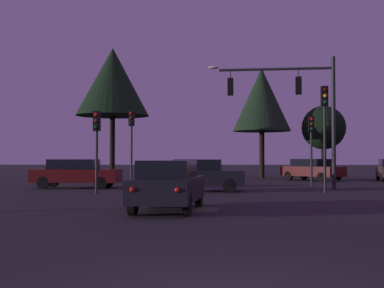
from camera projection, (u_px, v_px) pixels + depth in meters
ground_plane at (219, 184)px, 30.08m from camera, size 168.00×168.00×0.00m
traffic_signal_mast_arm at (296, 99)px, 25.36m from camera, size 6.42×0.67×6.72m
traffic_light_corner_left at (311, 136)px, 28.11m from camera, size 0.31×0.36×3.95m
traffic_light_corner_right at (325, 118)px, 22.58m from camera, size 0.31×0.36×4.85m
traffic_light_median at (131, 132)px, 28.90m from camera, size 0.32×0.36×4.34m
traffic_light_far_side at (97, 135)px, 22.51m from camera, size 0.31×0.36×3.71m
car_nearside_lane at (168, 185)px, 15.02m from camera, size 2.05×4.18×1.52m
car_crossing_left at (76, 173)px, 26.20m from camera, size 4.65×1.79×1.52m
car_crossing_right at (201, 175)px, 23.82m from camera, size 4.26×1.90×1.52m
car_parked_lot at (312, 169)px, 34.99m from camera, size 4.26×4.53×1.52m
tree_behind_sign at (324, 128)px, 40.43m from camera, size 3.54×3.54×5.81m
tree_left_far at (262, 100)px, 40.18m from camera, size 4.63×4.63×8.85m
tree_center_horizon at (113, 82)px, 33.43m from camera, size 4.87×4.87×8.98m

